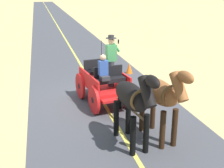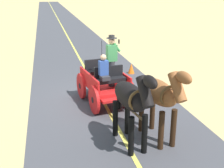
# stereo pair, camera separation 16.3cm
# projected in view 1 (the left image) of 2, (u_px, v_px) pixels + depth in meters

# --- Properties ---
(ground_plane) EXTENTS (200.00, 200.00, 0.00)m
(ground_plane) POSITION_uv_depth(u_px,v_px,m) (100.00, 98.00, 11.02)
(ground_plane) COLOR tan
(road_surface) EXTENTS (5.28, 160.00, 0.01)m
(road_surface) POSITION_uv_depth(u_px,v_px,m) (100.00, 98.00, 11.02)
(road_surface) COLOR #424247
(road_surface) RESTS_ON ground
(road_centre_stripe) EXTENTS (0.12, 160.00, 0.00)m
(road_centre_stripe) POSITION_uv_depth(u_px,v_px,m) (100.00, 98.00, 11.02)
(road_centre_stripe) COLOR #DBCC4C
(road_centre_stripe) RESTS_ON road_surface
(horse_drawn_carriage) EXTENTS (1.76, 4.51, 2.50)m
(horse_drawn_carriage) POSITION_uv_depth(u_px,v_px,m) (105.00, 82.00, 10.26)
(horse_drawn_carriage) COLOR red
(horse_drawn_carriage) RESTS_ON ground
(horse_near_side) EXTENTS (0.79, 2.15, 2.21)m
(horse_near_side) POSITION_uv_depth(u_px,v_px,m) (161.00, 95.00, 7.60)
(horse_near_side) COLOR brown
(horse_near_side) RESTS_ON ground
(horse_off_side) EXTENTS (0.75, 2.14, 2.21)m
(horse_off_side) POSITION_uv_depth(u_px,v_px,m) (133.00, 99.00, 7.30)
(horse_off_side) COLOR black
(horse_off_side) RESTS_ON ground
(traffic_cone) EXTENTS (0.32, 0.32, 0.50)m
(traffic_cone) POSITION_uv_depth(u_px,v_px,m) (129.00, 68.00, 14.10)
(traffic_cone) COLOR orange
(traffic_cone) RESTS_ON ground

